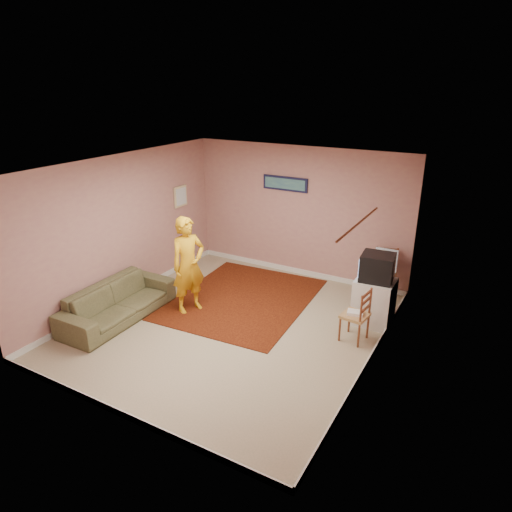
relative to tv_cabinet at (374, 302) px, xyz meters
The scene contains 26 objects.
ground 2.33m from the tv_cabinet, 148.21° to the right, with size 5.00×5.00×0.00m, color tan.
wall_back 2.51m from the tv_cabinet, 146.49° to the left, with size 4.50×0.02×2.60m, color tan.
wall_front 4.29m from the tv_cabinet, 117.73° to the right, with size 4.50×0.02×2.60m, color tan.
wall_left 4.47m from the tv_cabinet, 163.94° to the right, with size 0.02×5.00×2.60m, color tan.
wall_right 1.55m from the tv_cabinet, 76.06° to the right, with size 0.02×5.00×2.60m, color tan.
ceiling 3.19m from the tv_cabinet, 148.21° to the right, with size 4.50×5.00×0.02m, color white.
baseboard_back 2.36m from the tv_cabinet, 146.69° to the left, with size 4.50×0.02×0.10m, color silver.
baseboard_front 4.19m from the tv_cabinet, 117.80° to the right, with size 4.50×0.02×0.10m, color silver.
baseboard_left 4.37m from the tv_cabinet, 163.91° to the right, with size 0.02×5.00×0.10m, color silver.
baseboard_right 1.29m from the tv_cabinet, 76.51° to the right, with size 0.02×5.00×0.10m, color silver.
window 2.38m from the tv_cabinet, 82.06° to the right, with size 0.01×1.10×1.50m, color black.
curtain_sheer 2.44m from the tv_cabinet, 82.93° to the right, with size 0.01×0.75×2.10m, color white.
curtain_floral 1.80m from the tv_cabinet, 80.35° to the right, with size 0.01×0.35×2.10m, color beige.
curtain_rod 2.87m from the tv_cabinet, 83.24° to the right, with size 0.02×0.02×1.40m, color brown.
picture_back 2.97m from the tv_cabinet, 150.80° to the left, with size 0.95×0.04×0.28m.
picture_left 4.34m from the tv_cabinet, behind, with size 0.04×0.38×0.42m.
area_rug 2.35m from the tv_cabinet, behind, with size 2.30×2.87×0.02m, color black.
tv_cabinet is the anchor object (origin of this frame).
crt_tv 0.60m from the tv_cabinet, behind, with size 0.55×0.50×0.44m.
chair_a 1.01m from the tv_cabinet, 95.38° to the left, with size 0.49×0.47×0.51m.
dvd_player 1.00m from the tv_cabinet, 95.38° to the left, with size 0.35×0.25×0.06m, color #B7B7BC.
blue_throw 1.06m from the tv_cabinet, 95.38° to the left, with size 0.40×0.05×0.42m, color #8FC1EB.
chair_b 0.68m from the tv_cabinet, 99.25° to the right, with size 0.41×0.43×0.46m.
game_console 0.67m from the tv_cabinet, 99.25° to the right, with size 0.23×0.17×0.05m, color white.
sofa 4.22m from the tv_cabinet, 152.74° to the right, with size 2.06×0.80×0.60m, color brown.
person 3.12m from the tv_cabinet, 159.16° to the right, with size 0.61×0.40×1.68m, color #CE9413.
Camera 1 is at (3.53, -5.52, 3.75)m, focal length 32.00 mm.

